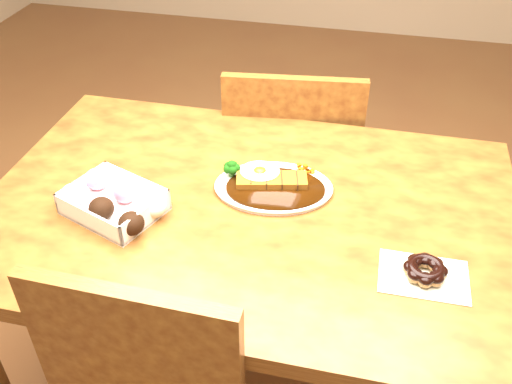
% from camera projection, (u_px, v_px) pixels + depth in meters
% --- Properties ---
extents(table, '(1.20, 0.80, 0.75)m').
position_uv_depth(table, '(248.00, 237.00, 1.35)').
color(table, '#4D200F').
rests_on(table, ground).
extents(chair_far, '(0.47, 0.47, 0.87)m').
position_uv_depth(chair_far, '(292.00, 170.00, 1.87)').
color(chair_far, '#4D200F').
rests_on(chair_far, ground).
extents(katsu_curry_plate, '(0.30, 0.23, 0.05)m').
position_uv_depth(katsu_curry_plate, '(272.00, 184.00, 1.33)').
color(katsu_curry_plate, white).
rests_on(katsu_curry_plate, table).
extents(donut_box, '(0.25, 0.22, 0.06)m').
position_uv_depth(donut_box, '(113.00, 201.00, 1.25)').
color(donut_box, white).
rests_on(donut_box, table).
extents(pon_de_ring, '(0.17, 0.12, 0.03)m').
position_uv_depth(pon_de_ring, '(425.00, 271.00, 1.10)').
color(pon_de_ring, silver).
rests_on(pon_de_ring, table).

